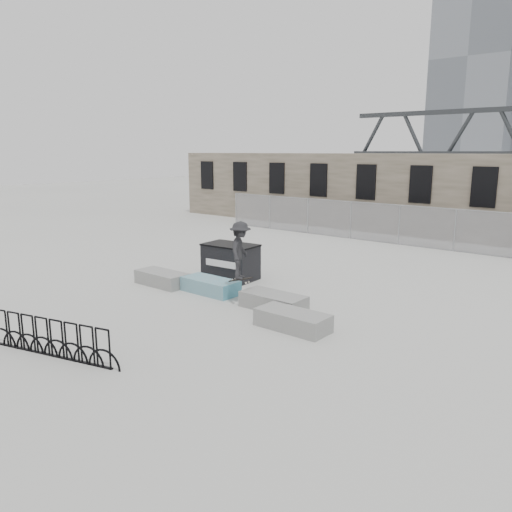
{
  "coord_description": "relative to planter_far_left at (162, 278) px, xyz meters",
  "views": [
    {
      "loc": [
        10.23,
        -11.29,
        4.66
      ],
      "look_at": [
        0.14,
        0.98,
        1.3
      ],
      "focal_mm": 35.0,
      "sensor_mm": 36.0,
      "label": 1
    }
  ],
  "objects": [
    {
      "name": "ground",
      "position": [
        3.19,
        0.21,
        -0.26
      ],
      "size": [
        120.0,
        120.0,
        0.0
      ],
      "primitive_type": "plane",
      "color": "#B7B7B2",
      "rests_on": "ground"
    },
    {
      "name": "stone_wall",
      "position": [
        3.19,
        16.45,
        1.99
      ],
      "size": [
        36.0,
        2.58,
        4.5
      ],
      "color": "#695E4D",
      "rests_on": "ground"
    },
    {
      "name": "chainlink_fence",
      "position": [
        3.19,
        12.71,
        0.78
      ],
      "size": [
        22.06,
        0.06,
        2.02
      ],
      "color": "gray",
      "rests_on": "ground"
    },
    {
      "name": "planter_far_left",
      "position": [
        0.0,
        0.0,
        0.0
      ],
      "size": [
        2.0,
        0.9,
        0.48
      ],
      "color": "gray",
      "rests_on": "ground"
    },
    {
      "name": "planter_center_left",
      "position": [
        2.03,
        0.38,
        0.0
      ],
      "size": [
        2.0,
        0.9,
        0.48
      ],
      "color": "teal",
      "rests_on": "ground"
    },
    {
      "name": "planter_center_right",
      "position": [
        4.73,
        0.31,
        0.0
      ],
      "size": [
        2.0,
        0.9,
        0.48
      ],
      "color": "gray",
      "rests_on": "ground"
    },
    {
      "name": "planter_offset",
      "position": [
        6.15,
        -0.7,
        0.0
      ],
      "size": [
        2.0,
        0.9,
        0.48
      ],
      "color": "gray",
      "rests_on": "ground"
    },
    {
      "name": "dumpster",
      "position": [
        1.27,
        2.22,
        0.4
      ],
      "size": [
        2.07,
        1.36,
        1.3
      ],
      "rotation": [
        0.0,
        0.0,
        0.08
      ],
      "color": "black",
      "rests_on": "ground"
    },
    {
      "name": "bike_rack",
      "position": [
        2.87,
        -5.74,
        0.18
      ],
      "size": [
        3.92,
        1.09,
        0.9
      ],
      "rotation": [
        0.0,
        0.0,
        0.26
      ],
      "color": "black",
      "rests_on": "ground"
    },
    {
      "name": "skateboarder",
      "position": [
        3.53,
        0.19,
        1.41
      ],
      "size": [
        1.13,
        1.33,
        1.93
      ],
      "rotation": [
        0.0,
        0.0,
        2.06
      ],
      "color": "#232325",
      "rests_on": "ground"
    }
  ]
}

